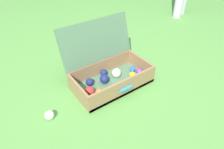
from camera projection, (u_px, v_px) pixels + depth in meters
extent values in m
plane|color=#569342|center=(108.00, 90.00, 1.64)|extent=(16.00, 16.00, 0.00)
cube|color=#4C7051|center=(112.00, 83.00, 1.69)|extent=(0.64, 0.34, 0.03)
cube|color=olive|center=(78.00, 92.00, 1.51)|extent=(0.02, 0.34, 0.15)
cube|color=olive|center=(140.00, 65.00, 1.80)|extent=(0.02, 0.34, 0.15)
cube|color=olive|center=(124.00, 88.00, 1.55)|extent=(0.60, 0.02, 0.15)
cube|color=olive|center=(101.00, 68.00, 1.76)|extent=(0.60, 0.02, 0.15)
cube|color=#4C7051|center=(97.00, 41.00, 1.65)|extent=(0.64, 0.12, 0.33)
cube|color=teal|center=(126.00, 89.00, 1.53)|extent=(0.11, 0.02, 0.02)
sphere|color=blue|center=(133.00, 69.00, 1.78)|extent=(0.05, 0.05, 0.05)
sphere|color=navy|center=(104.00, 79.00, 1.66)|extent=(0.08, 0.08, 0.08)
sphere|color=red|center=(89.00, 91.00, 1.54)|extent=(0.08, 0.08, 0.08)
sphere|color=#D1B784|center=(112.00, 89.00, 1.58)|extent=(0.05, 0.05, 0.05)
sphere|color=white|center=(116.00, 73.00, 1.72)|extent=(0.08, 0.08, 0.08)
sphere|color=yellow|center=(129.00, 83.00, 1.64)|extent=(0.05, 0.05, 0.05)
sphere|color=navy|center=(90.00, 82.00, 1.63)|extent=(0.07, 0.07, 0.07)
sphere|color=red|center=(135.00, 80.00, 1.66)|extent=(0.05, 0.05, 0.05)
sphere|color=navy|center=(104.00, 73.00, 1.74)|extent=(0.06, 0.06, 0.06)
sphere|color=purple|center=(139.00, 72.00, 1.75)|extent=(0.06, 0.06, 0.06)
sphere|color=navy|center=(92.00, 100.00, 1.48)|extent=(0.05, 0.05, 0.05)
sphere|color=orange|center=(99.00, 93.00, 1.53)|extent=(0.06, 0.06, 0.06)
sphere|color=yellow|center=(132.00, 74.00, 1.73)|extent=(0.05, 0.05, 0.05)
sphere|color=white|center=(49.00, 115.00, 1.39)|extent=(0.07, 0.07, 0.07)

